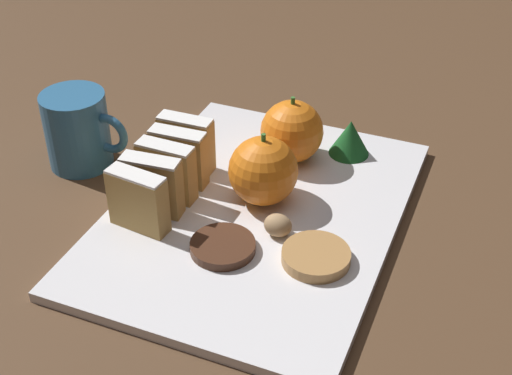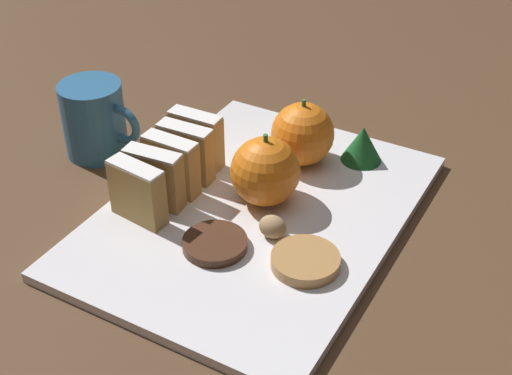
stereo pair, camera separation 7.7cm
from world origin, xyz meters
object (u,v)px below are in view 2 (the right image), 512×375
at_px(chocolate_cookie, 215,244).
at_px(coffee_mug, 95,119).
at_px(orange_far, 269,172).
at_px(walnut, 273,227).
at_px(orange_near, 304,135).

bearing_deg(chocolate_cookie, coffee_mug, 157.10).
bearing_deg(orange_far, walnut, -57.49).
height_order(orange_near, chocolate_cookie, orange_near).
relative_size(chocolate_cookie, coffee_mug, 0.62).
xyz_separation_m(walnut, coffee_mug, (-0.28, 0.05, 0.02)).
relative_size(orange_near, walnut, 2.78).
bearing_deg(coffee_mug, walnut, -11.00).
distance_m(chocolate_cookie, coffee_mug, 0.26).
xyz_separation_m(orange_near, coffee_mug, (-0.24, -0.09, -0.00)).
bearing_deg(orange_near, chocolate_cookie, -92.32).
bearing_deg(chocolate_cookie, orange_far, 84.41).
height_order(walnut, chocolate_cookie, walnut).
height_order(orange_far, walnut, orange_far).
bearing_deg(orange_near, orange_far, -88.83).
distance_m(orange_near, walnut, 0.15).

